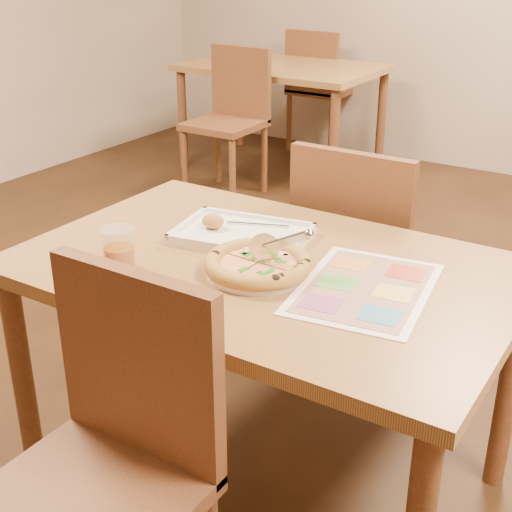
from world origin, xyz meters
The scene contains 13 objects.
room centered at (0.00, 0.00, 1.35)m, with size 7.00×7.00×7.00m.
dining_table centered at (0.00, 0.00, 0.63)m, with size 1.30×0.85×0.72m.
chair_near centered at (0.00, -0.60, 0.57)m, with size 0.42×0.42×0.47m.
chair_far centered at (0.00, 0.60, 0.57)m, with size 0.42×0.42×0.47m.
bg_table centered at (-1.60, 2.80, 0.63)m, with size 1.30×0.85×0.72m.
bg_chair_near centered at (-1.60, 2.20, 0.57)m, with size 0.42×0.42×0.47m.
bg_chair_far centered at (-1.60, 3.30, 0.57)m, with size 0.42×0.42×0.47m.
plate centered at (0.01, -0.07, 0.73)m, with size 0.25×0.25×0.01m, color white.
pizza centered at (0.02, -0.07, 0.75)m, with size 0.28×0.28×0.04m.
pizza_cutter centered at (0.06, -0.04, 0.80)m, with size 0.14×0.08×0.09m.
appetizer_tray centered at (-0.15, 0.10, 0.73)m, with size 0.40×0.31×0.06m.
glass_tumbler centered at (-0.30, -0.23, 0.77)m, with size 0.09×0.09×0.11m.
menu centered at (0.28, 0.00, 0.72)m, with size 0.30×0.43×0.01m, color white.
Camera 1 is at (0.89, -1.45, 1.50)m, focal length 50.00 mm.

